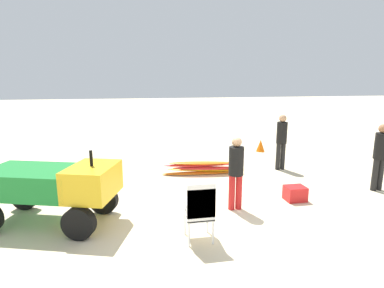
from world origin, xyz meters
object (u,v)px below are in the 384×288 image
at_px(lifeguard_near_left, 380,153).
at_px(traffic_cone_far, 261,146).
at_px(cooler_box, 295,193).
at_px(surfboard_pile, 202,168).
at_px(lifeguard_near_right, 282,138).
at_px(lifeguard_near_center, 236,169).
at_px(traffic_cone_near, 71,170).
at_px(utility_cart, 53,185).
at_px(stacked_plastic_chairs, 200,207).

height_order(lifeguard_near_left, traffic_cone_far, lifeguard_near_left).
relative_size(traffic_cone_far, cooler_box, 1.02).
height_order(surfboard_pile, lifeguard_near_right, lifeguard_near_right).
xyz_separation_m(lifeguard_near_left, lifeguard_near_center, (-3.94, -0.46, -0.06)).
height_order(surfboard_pile, lifeguard_near_left, lifeguard_near_left).
distance_m(traffic_cone_near, cooler_box, 6.07).
bearing_deg(lifeguard_near_center, utility_cart, 179.65).
xyz_separation_m(lifeguard_near_left, cooler_box, (-2.40, -0.24, -0.82)).
relative_size(lifeguard_near_left, traffic_cone_far, 3.60).
height_order(utility_cart, lifeguard_near_right, lifeguard_near_right).
bearing_deg(utility_cart, lifeguard_near_left, 3.24).
height_order(lifeguard_near_center, traffic_cone_far, lifeguard_near_center).
distance_m(surfboard_pile, lifeguard_near_center, 2.71).
bearing_deg(surfboard_pile, lifeguard_near_right, 0.89).
bearing_deg(utility_cart, traffic_cone_near, 94.67).
xyz_separation_m(surfboard_pile, lifeguard_near_center, (0.16, -2.61, 0.73)).
bearing_deg(traffic_cone_near, lifeguard_near_right, -1.74).
bearing_deg(traffic_cone_near, lifeguard_near_left, -16.85).
height_order(lifeguard_near_left, cooler_box, lifeguard_near_left).
bearing_deg(lifeguard_near_right, cooler_box, -108.61).
xyz_separation_m(traffic_cone_near, cooler_box, (5.47, -2.62, -0.09)).
height_order(surfboard_pile, traffic_cone_near, traffic_cone_near).
height_order(surfboard_pile, lifeguard_near_center, lifeguard_near_center).
relative_size(lifeguard_near_left, lifeguard_near_center, 1.06).
bearing_deg(surfboard_pile, lifeguard_near_left, -27.68).
relative_size(utility_cart, lifeguard_near_right, 1.61).
bearing_deg(lifeguard_near_right, traffic_cone_near, 178.26).
relative_size(utility_cart, stacked_plastic_chairs, 2.51).
bearing_deg(cooler_box, surfboard_pile, 125.46).
relative_size(lifeguard_near_center, cooler_box, 3.47).
distance_m(lifeguard_near_center, traffic_cone_far, 5.80).
xyz_separation_m(lifeguard_near_center, cooler_box, (1.55, 0.21, -0.75)).
xyz_separation_m(utility_cart, lifeguard_near_center, (3.69, -0.02, 0.14)).
distance_m(utility_cart, lifeguard_near_left, 7.65).
xyz_separation_m(surfboard_pile, cooler_box, (1.71, -2.39, -0.02)).
height_order(utility_cart, traffic_cone_far, utility_cart).
xyz_separation_m(utility_cart, cooler_box, (5.24, 0.19, -0.62)).
bearing_deg(lifeguard_near_right, lifeguard_near_left, -54.27).
xyz_separation_m(lifeguard_near_left, traffic_cone_far, (-1.20, 4.62, -0.75)).
bearing_deg(lifeguard_near_center, surfboard_pile, 93.47).
xyz_separation_m(surfboard_pile, traffic_cone_far, (2.90, 2.46, 0.04)).
bearing_deg(surfboard_pile, traffic_cone_near, 176.50).
bearing_deg(lifeguard_near_right, surfboard_pile, -179.11).
height_order(stacked_plastic_chairs, traffic_cone_near, stacked_plastic_chairs).
xyz_separation_m(stacked_plastic_chairs, traffic_cone_far, (3.79, 6.29, -0.41)).
bearing_deg(traffic_cone_far, surfboard_pile, -139.61).
height_order(traffic_cone_near, cooler_box, traffic_cone_near).
xyz_separation_m(utility_cart, surfboard_pile, (3.53, 2.58, -0.59)).
distance_m(stacked_plastic_chairs, traffic_cone_near, 4.99).
distance_m(stacked_plastic_chairs, cooler_box, 3.01).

